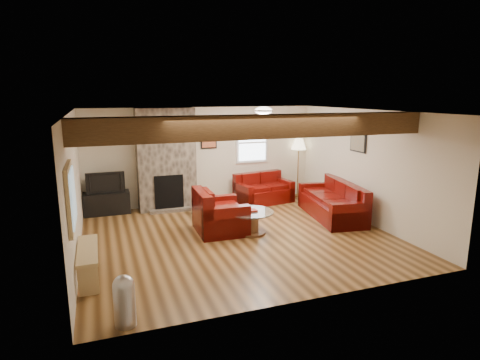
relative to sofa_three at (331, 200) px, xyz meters
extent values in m
plane|color=#4F3115|center=(-2.48, -0.51, -0.41)|extent=(8.00, 8.00, 0.00)
plane|color=silver|center=(-2.48, -0.51, 2.09)|extent=(8.00, 8.00, 0.00)
plane|color=beige|center=(-2.48, 2.24, 0.84)|extent=(8.00, 0.00, 8.00)
plane|color=beige|center=(-2.48, -3.26, 0.84)|extent=(8.00, 0.00, 8.00)
plane|color=beige|center=(-5.48, -0.51, 0.84)|extent=(0.00, 7.50, 7.50)
plane|color=beige|center=(0.52, -0.51, 0.84)|extent=(0.00, 7.50, 7.50)
cube|color=#362210|center=(-2.48, -1.76, 1.90)|extent=(6.00, 0.36, 0.38)
cube|color=#39332C|center=(-3.48, 1.99, 0.84)|extent=(1.40, 0.50, 2.50)
cube|color=black|center=(-3.48, 1.74, 0.04)|extent=(0.70, 0.06, 0.90)
cube|color=#39332C|center=(-3.48, 1.69, -0.37)|extent=(1.00, 0.25, 0.08)
cylinder|color=#4C3018|center=(-2.19, -0.41, -0.39)|extent=(0.64, 0.64, 0.04)
cylinder|color=#4C3018|center=(-2.19, -0.41, -0.20)|extent=(0.34, 0.34, 0.43)
cylinder|color=white|center=(-2.19, -0.41, 0.05)|extent=(0.96, 0.96, 0.02)
cube|color=maroon|center=(-2.19, -0.41, 0.07)|extent=(0.27, 0.19, 0.03)
cube|color=black|center=(-4.93, 2.02, -0.15)|extent=(1.06, 0.42, 0.53)
imported|color=black|center=(-4.93, 2.02, 0.37)|extent=(0.88, 0.11, 0.50)
cylinder|color=#AA7E46|center=(0.19, 2.04, -0.40)|extent=(0.29, 0.29, 0.03)
cylinder|color=#AA7E46|center=(0.19, 2.04, 0.31)|extent=(0.03, 0.03, 1.45)
cone|color=#FFF1C1|center=(0.19, 2.04, 1.06)|extent=(0.41, 0.41, 0.29)
camera|label=1|loc=(-5.06, -7.77, 2.42)|focal=30.00mm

